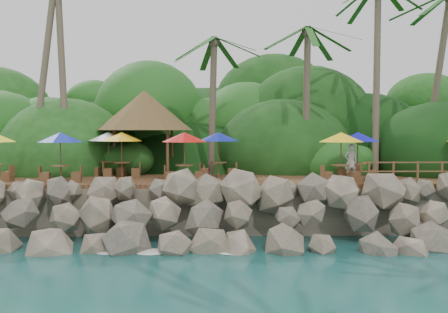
{
  "coord_description": "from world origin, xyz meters",
  "views": [
    {
      "loc": [
        -0.44,
        -18.24,
        4.67
      ],
      "look_at": [
        0.0,
        6.0,
        3.4
      ],
      "focal_mm": 39.58,
      "sensor_mm": 36.0,
      "label": 1
    }
  ],
  "objects": [
    {
      "name": "ground",
      "position": [
        0.0,
        0.0,
        0.0
      ],
      "size": [
        140.0,
        140.0,
        0.0
      ],
      "primitive_type": "plane",
      "color": "#19514F",
      "rests_on": "ground"
    },
    {
      "name": "land_base",
      "position": [
        0.0,
        16.0,
        1.05
      ],
      "size": [
        32.0,
        25.2,
        2.1
      ],
      "primitive_type": "cube",
      "color": "gray",
      "rests_on": "ground"
    },
    {
      "name": "jungle_hill",
      "position": [
        0.0,
        23.5,
        0.0
      ],
      "size": [
        44.8,
        28.0,
        15.4
      ],
      "primitive_type": "ellipsoid",
      "color": "#143811",
      "rests_on": "ground"
    },
    {
      "name": "seawall",
      "position": [
        0.0,
        2.0,
        1.15
      ],
      "size": [
        29.0,
        4.0,
        2.3
      ],
      "primitive_type": null,
      "color": "gray",
      "rests_on": "ground"
    },
    {
      "name": "terrace",
      "position": [
        0.0,
        6.0,
        2.2
      ],
      "size": [
        26.0,
        5.0,
        0.2
      ],
      "primitive_type": "cube",
      "color": "brown",
      "rests_on": "land_base"
    },
    {
      "name": "jungle_foliage",
      "position": [
        0.0,
        15.0,
        0.0
      ],
      "size": [
        44.0,
        16.0,
        12.0
      ],
      "primitive_type": null,
      "color": "#143811",
      "rests_on": "ground"
    },
    {
      "name": "foam_line",
      "position": [
        0.0,
        0.3,
        0.03
      ],
      "size": [
        25.2,
        0.8,
        0.06
      ],
      "color": "white",
      "rests_on": "ground"
    },
    {
      "name": "palapa",
      "position": [
        -4.36,
        9.24,
        5.79
      ],
      "size": [
        5.31,
        5.31,
        4.6
      ],
      "color": "brown",
      "rests_on": "ground"
    },
    {
      "name": "dining_clusters",
      "position": [
        -0.89,
        5.69,
        4.21
      ],
      "size": [
        24.77,
        5.15,
        2.3
      ],
      "color": "brown",
      "rests_on": "terrace"
    },
    {
      "name": "railing",
      "position": [
        9.76,
        3.65,
        2.91
      ],
      "size": [
        7.2,
        0.1,
        1.0
      ],
      "color": "brown",
      "rests_on": "terrace"
    },
    {
      "name": "waiter",
      "position": [
        6.13,
        5.45,
        3.16
      ],
      "size": [
        0.64,
        0.43,
        1.72
      ],
      "primitive_type": "imported",
      "rotation": [
        0.0,
        0.0,
        3.18
      ],
      "color": "silver",
      "rests_on": "terrace"
    }
  ]
}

